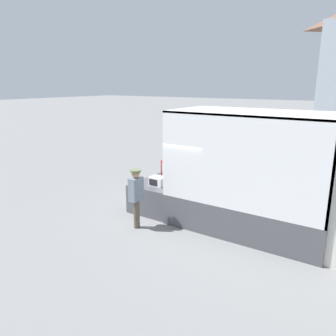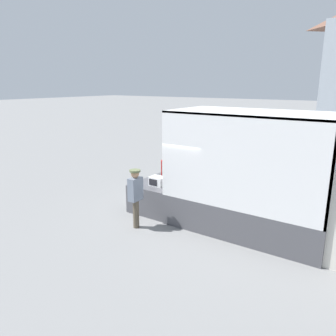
% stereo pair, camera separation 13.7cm
% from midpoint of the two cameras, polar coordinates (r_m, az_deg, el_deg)
% --- Properties ---
extents(ground_plane, '(160.00, 160.00, 0.00)m').
position_cam_midpoint_polar(ground_plane, '(11.12, 2.23, -7.57)').
color(ground_plane, gray).
extents(box_truck, '(6.58, 2.33, 3.44)m').
position_cam_midpoint_polar(box_truck, '(9.47, 22.37, -6.19)').
color(box_truck, silver).
rests_on(box_truck, ground).
extents(tailgate_deck, '(1.53, 2.21, 0.94)m').
position_cam_midpoint_polar(tailgate_deck, '(11.34, -1.04, -4.57)').
color(tailgate_deck, '#4C4C51').
rests_on(tailgate_deck, ground).
extents(microwave, '(0.49, 0.38, 0.30)m').
position_cam_midpoint_polar(microwave, '(10.66, -2.18, -2.33)').
color(microwave, white).
rests_on(microwave, tailgate_deck).
extents(portable_generator, '(0.63, 0.52, 0.62)m').
position_cam_midpoint_polar(portable_generator, '(11.63, 0.43, -0.46)').
color(portable_generator, black).
rests_on(portable_generator, tailgate_deck).
extents(worker_person, '(0.32, 0.44, 1.78)m').
position_cam_midpoint_polar(worker_person, '(9.60, -5.99, -4.27)').
color(worker_person, brown).
rests_on(worker_person, ground).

